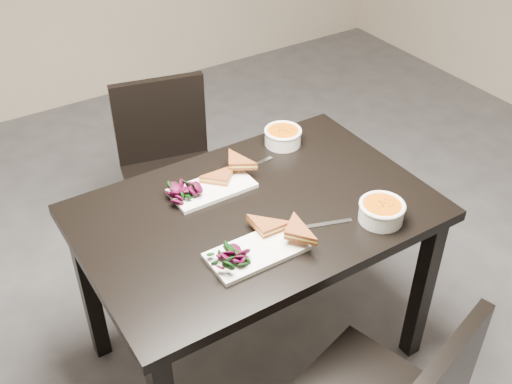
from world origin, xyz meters
TOP-DOWN VIEW (x-y plane):
  - ground at (0.00, 0.00)m, footprint 5.00×5.00m
  - table at (-0.14, 0.01)m, footprint 1.20×0.80m
  - chair_far at (-0.11, 0.80)m, footprint 0.50×0.50m
  - plate_near at (-0.26, -0.18)m, footprint 0.31×0.16m
  - sandwich_near at (-0.19, -0.17)m, footprint 0.16×0.12m
  - salad_near at (-0.36, -0.18)m, footprint 0.10×0.09m
  - soup_bowl_near at (0.18, -0.26)m, footprint 0.16×0.16m
  - cutlery_near at (0.01, -0.18)m, footprint 0.18×0.07m
  - plate_far at (-0.21, 0.19)m, footprint 0.30×0.15m
  - sandwich_far at (-0.15, 0.17)m, footprint 0.18×0.18m
  - salad_far at (-0.31, 0.19)m, footprint 0.09×0.08m
  - soup_bowl_far at (0.18, 0.31)m, footprint 0.15×0.15m
  - cutlery_far at (-0.01, 0.24)m, footprint 0.18×0.03m

SIDE VIEW (x-z plane):
  - ground at x=0.00m, z-range 0.00..0.00m
  - chair_far at x=-0.11m, z-range 0.06..0.91m
  - table at x=-0.14m, z-range 0.28..1.03m
  - cutlery_near at x=0.01m, z-range 0.75..0.75m
  - cutlery_far at x=-0.01m, z-range 0.75..0.75m
  - plate_far at x=-0.21m, z-range 0.75..0.76m
  - plate_near at x=-0.26m, z-range 0.75..0.77m
  - salad_far at x=-0.31m, z-range 0.76..0.81m
  - salad_near at x=-0.36m, z-range 0.77..0.81m
  - soup_bowl_far at x=0.18m, z-range 0.75..0.82m
  - soup_bowl_near at x=0.18m, z-range 0.75..0.82m
  - sandwich_far at x=-0.15m, z-range 0.76..0.81m
  - sandwich_near at x=-0.19m, z-range 0.77..0.82m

